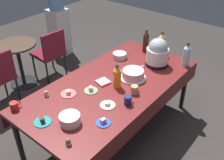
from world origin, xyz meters
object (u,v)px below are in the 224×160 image
(soda_bottle_water, at_px, (186,55))
(dessert_plate_cobalt, at_px, (103,122))
(ceramic_snack_bowl, at_px, (70,119))
(cupcake_mint, at_px, (68,142))
(round_cafe_table, at_px, (19,57))
(maroon_chair_right, at_px, (50,51))
(dessert_plate_sage, at_px, (91,90))
(coffee_mug_navy, at_px, (128,100))
(dessert_plate_teal, at_px, (42,121))
(soda_bottle_cola, at_px, (146,42))
(cupcake_berry, at_px, (46,93))
(water_cooler, at_px, (59,25))
(soda_bottle_orange_juice, at_px, (117,77))
(frosted_layer_cake, at_px, (133,74))
(cupcake_rose, at_px, (143,68))
(dessert_plate_coral, at_px, (68,93))
(soda_bottle_ginger_ale, at_px, (161,44))
(slow_cooker, at_px, (158,53))
(coffee_mug_red, at_px, (14,106))
(glass_salad_bowl, at_px, (120,55))
(potluck_table, at_px, (112,88))
(dessert_plate_cream, at_px, (108,105))
(coffee_mug_tan, at_px, (134,90))

(soda_bottle_water, bearing_deg, dessert_plate_cobalt, 176.08)
(ceramic_snack_bowl, xyz_separation_m, cupcake_mint, (-0.19, -0.18, -0.02))
(round_cafe_table, bearing_deg, soda_bottle_water, -67.18)
(cupcake_mint, bearing_deg, maroon_chair_right, 54.98)
(dessert_plate_sage, height_order, coffee_mug_navy, coffee_mug_navy)
(dessert_plate_teal, relative_size, soda_bottle_cola, 0.52)
(dessert_plate_sage, bearing_deg, dessert_plate_teal, 179.39)
(soda_bottle_cola, bearing_deg, cupcake_berry, 171.06)
(dessert_plate_teal, bearing_deg, round_cafe_table, 63.76)
(maroon_chair_right, bearing_deg, dessert_plate_sage, -113.08)
(ceramic_snack_bowl, bearing_deg, water_cooler, 51.40)
(dessert_plate_cobalt, xyz_separation_m, soda_bottle_orange_juice, (0.55, 0.27, 0.12))
(frosted_layer_cake, height_order, coffee_mug_navy, frosted_layer_cake)
(ceramic_snack_bowl, relative_size, cupcake_rose, 2.95)
(maroon_chair_right, bearing_deg, cupcake_rose, -87.34)
(dessert_plate_coral, distance_m, soda_bottle_ginger_ale, 1.49)
(cupcake_rose, height_order, soda_bottle_ginger_ale, soda_bottle_ginger_ale)
(dessert_plate_coral, relative_size, maroon_chair_right, 0.20)
(frosted_layer_cake, xyz_separation_m, cupcake_mint, (-1.20, -0.18, -0.02))
(slow_cooker, xyz_separation_m, round_cafe_table, (-0.76, 2.02, -0.42))
(cupcake_mint, relative_size, coffee_mug_navy, 0.56)
(coffee_mug_red, bearing_deg, round_cafe_table, 56.51)
(frosted_layer_cake, bearing_deg, glass_salad_bowl, 55.22)
(dessert_plate_sage, xyz_separation_m, cupcake_berry, (-0.37, 0.31, 0.02))
(dessert_plate_cobalt, height_order, dessert_plate_sage, dessert_plate_sage)
(slow_cooker, xyz_separation_m, cupcake_mint, (-1.66, -0.13, -0.14))
(ceramic_snack_bowl, height_order, soda_bottle_orange_juice, soda_bottle_orange_juice)
(coffee_mug_red, bearing_deg, soda_bottle_water, -25.98)
(frosted_layer_cake, xyz_separation_m, maroon_chair_right, (0.15, 1.75, -0.31))
(water_cooler, bearing_deg, round_cafe_table, -163.00)
(soda_bottle_ginger_ale, distance_m, soda_bottle_cola, 0.22)
(cupcake_rose, bearing_deg, dessert_plate_teal, 171.83)
(coffee_mug_navy, bearing_deg, glass_salad_bowl, 42.63)
(potluck_table, xyz_separation_m, soda_bottle_ginger_ale, (1.00, -0.05, 0.21))
(dessert_plate_cream, bearing_deg, dessert_plate_cobalt, -148.89)
(coffee_mug_red, bearing_deg, maroon_chair_right, 40.45)
(potluck_table, height_order, soda_bottle_ginger_ale, soda_bottle_ginger_ale)
(coffee_mug_tan, bearing_deg, ceramic_snack_bowl, 166.09)
(cupcake_rose, height_order, soda_bottle_cola, soda_bottle_cola)
(potluck_table, relative_size, slow_cooker, 6.04)
(cupcake_berry, relative_size, soda_bottle_water, 0.22)
(round_cafe_table, bearing_deg, cupcake_mint, -112.77)
(potluck_table, bearing_deg, soda_bottle_water, -26.37)
(soda_bottle_cola, height_order, coffee_mug_navy, soda_bottle_cola)
(coffee_mug_tan, relative_size, round_cafe_table, 0.17)
(dessert_plate_cobalt, height_order, cupcake_mint, cupcake_mint)
(dessert_plate_teal, distance_m, round_cafe_table, 1.98)
(ceramic_snack_bowl, distance_m, dessert_plate_cream, 0.44)
(soda_bottle_cola, bearing_deg, water_cooler, 85.56)
(frosted_layer_cake, xyz_separation_m, ceramic_snack_bowl, (-1.01, 0.01, -0.01))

